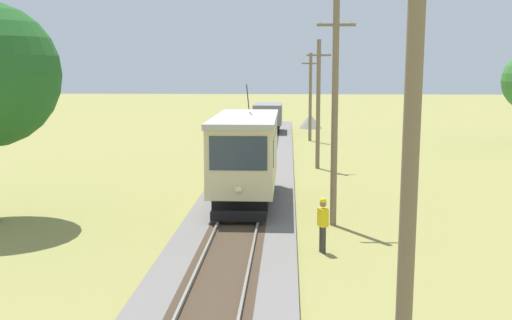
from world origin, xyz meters
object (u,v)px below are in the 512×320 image
object	(u,v)px
freight_car	(268,116)
utility_pole_near_tram	(335,111)
red_tram	(246,154)
gravel_pile	(310,121)
utility_pole_foreground	(409,186)
utility_pole_mid	(318,103)
track_worker	(323,222)
utility_pole_far	(310,96)

from	to	relation	value
freight_car	utility_pole_near_tram	distance (m)	33.18
red_tram	gravel_pile	xyz separation A→B (m)	(3.85, 34.89, -1.51)
red_tram	utility_pole_foreground	xyz separation A→B (m)	(3.49, -18.33, 2.05)
utility_pole_mid	track_worker	bearing A→B (deg)	-91.90
utility_pole_far	track_worker	world-z (taller)	utility_pole_far
red_tram	utility_pole_far	xyz separation A→B (m)	(3.49, 24.39, 1.35)
red_tram	utility_pole_far	size ratio (longest dim) A/B	1.24
utility_pole_mid	utility_pole_far	xyz separation A→B (m)	(0.00, 14.03, -0.24)
freight_car	utility_pole_mid	xyz separation A→B (m)	(3.49, -19.23, 2.23)
freight_car	utility_pole_foreground	size ratio (longest dim) A/B	0.63
freight_car	utility_pole_far	world-z (taller)	utility_pole_far
red_tram	utility_pole_mid	size ratio (longest dim) A/B	1.16
utility_pole_far	utility_pole_foreground	bearing A→B (deg)	-90.00
utility_pole_mid	track_worker	xyz separation A→B (m)	(-0.58, -17.37, -2.80)
utility_pole_mid	utility_pole_far	distance (m)	14.04
gravel_pile	utility_pole_far	bearing A→B (deg)	-91.96
freight_car	utility_pole_far	xyz separation A→B (m)	(3.49, -5.20, 1.99)
gravel_pile	track_worker	bearing A→B (deg)	-91.28
utility_pole_mid	gravel_pile	bearing A→B (deg)	89.16
red_tram	freight_car	bearing A→B (deg)	90.01
utility_pole_foreground	utility_pole_near_tram	bearing A→B (deg)	90.00
freight_car	utility_pole_far	distance (m)	6.57
freight_car	utility_pole_near_tram	xyz separation A→B (m)	(3.49, -32.89, 2.72)
utility_pole_mid	gravel_pile	world-z (taller)	utility_pole_mid
freight_car	utility_pole_mid	size ratio (longest dim) A/B	0.71
utility_pole_foreground	gravel_pile	bearing A→B (deg)	89.61
red_tram	utility_pole_foreground	world-z (taller)	utility_pole_foreground
red_tram	utility_pole_far	world-z (taller)	utility_pole_far
track_worker	freight_car	bearing A→B (deg)	-105.22
track_worker	gravel_pile	bearing A→B (deg)	-111.05
utility_pole_near_tram	track_worker	bearing A→B (deg)	-98.81
red_tram	track_worker	distance (m)	7.69
utility_pole_near_tram	freight_car	bearing A→B (deg)	96.06
freight_car	track_worker	world-z (taller)	freight_car
utility_pole_foreground	track_worker	world-z (taller)	utility_pole_foreground
red_tram	freight_car	distance (m)	29.60
utility_pole_foreground	track_worker	xyz separation A→B (m)	(-0.58, 11.31, -3.26)
red_tram	utility_pole_foreground	size ratio (longest dim) A/B	1.03
utility_pole_foreground	utility_pole_mid	xyz separation A→B (m)	(0.00, 28.68, -0.46)
utility_pole_foreground	track_worker	bearing A→B (deg)	92.91
red_tram	utility_pole_near_tram	bearing A→B (deg)	-43.35
utility_pole_near_tram	utility_pole_mid	xyz separation A→B (m)	(0.00, 13.65, -0.49)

